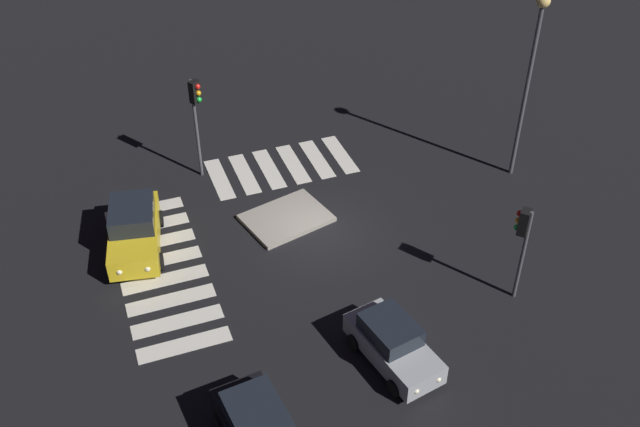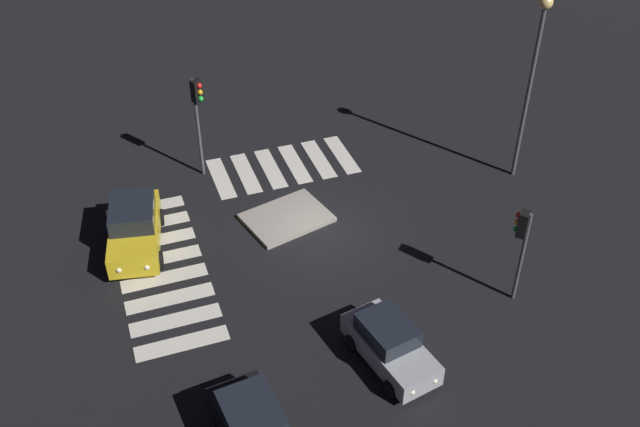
# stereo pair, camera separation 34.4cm
# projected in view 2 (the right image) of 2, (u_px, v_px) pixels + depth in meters

# --- Properties ---
(ground_plane) EXTENTS (80.00, 80.00, 0.00)m
(ground_plane) POSITION_uv_depth(u_px,v_px,m) (320.00, 233.00, 29.55)
(ground_plane) COLOR black
(traffic_island) EXTENTS (3.82, 3.23, 0.18)m
(traffic_island) POSITION_uv_depth(u_px,v_px,m) (287.00, 218.00, 30.19)
(traffic_island) COLOR gray
(traffic_island) RESTS_ON ground
(car_silver) EXTENTS (2.26, 3.87, 1.60)m
(car_silver) POSITION_uv_depth(u_px,v_px,m) (390.00, 344.00, 23.79)
(car_silver) COLOR #9EA0A5
(car_silver) RESTS_ON ground
(car_yellow) EXTENTS (2.61, 4.53, 1.88)m
(car_yellow) POSITION_uv_depth(u_px,v_px,m) (134.00, 228.00, 28.35)
(car_yellow) COLOR gold
(car_yellow) RESTS_ON ground
(traffic_light_east) EXTENTS (0.54, 0.53, 4.70)m
(traffic_light_east) POSITION_uv_depth(u_px,v_px,m) (198.00, 105.00, 30.63)
(traffic_light_east) COLOR #47474C
(traffic_light_east) RESTS_ON ground
(traffic_light_west) EXTENTS (0.54, 0.53, 3.83)m
(traffic_light_west) POSITION_uv_depth(u_px,v_px,m) (522.00, 235.00, 24.90)
(traffic_light_west) COLOR #47474C
(traffic_light_west) RESTS_ON ground
(street_lamp) EXTENTS (0.56, 0.56, 8.24)m
(street_lamp) POSITION_uv_depth(u_px,v_px,m) (535.00, 60.00, 29.45)
(street_lamp) COLOR #47474C
(street_lamp) RESTS_ON ground
(crosswalk_near) EXTENTS (6.45, 3.20, 0.02)m
(crosswalk_near) POSITION_uv_depth(u_px,v_px,m) (283.00, 166.00, 33.34)
(crosswalk_near) COLOR silver
(crosswalk_near) RESTS_ON ground
(crosswalk_side) EXTENTS (3.20, 8.75, 0.02)m
(crosswalk_side) POSITION_uv_depth(u_px,v_px,m) (162.00, 268.00, 27.86)
(crosswalk_side) COLOR silver
(crosswalk_side) RESTS_ON ground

